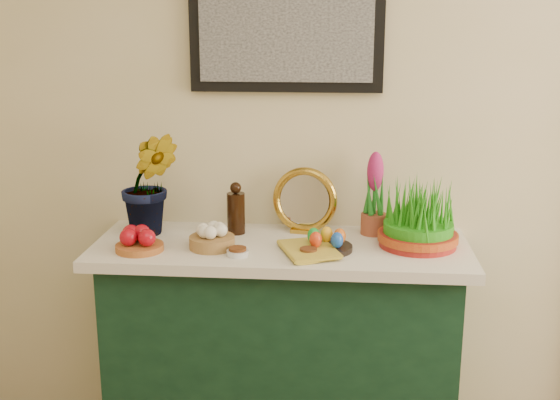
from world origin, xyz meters
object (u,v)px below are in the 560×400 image
object	(u,v)px
hyacinth_green	(149,167)
wheatgrass_sabzeh	(419,218)
book	(285,251)
sideboard	(281,356)
mirror	(305,201)

from	to	relation	value
hyacinth_green	wheatgrass_sabzeh	bearing A→B (deg)	-15.91
wheatgrass_sabzeh	book	bearing A→B (deg)	-162.52
book	wheatgrass_sabzeh	xyz separation A→B (m)	(0.48, 0.15, 0.09)
sideboard	book	xyz separation A→B (m)	(0.03, -0.14, 0.48)
sideboard	book	size ratio (longest dim) A/B	5.54
mirror	book	xyz separation A→B (m)	(-0.05, -0.29, -0.11)
mirror	book	world-z (taller)	mirror
mirror	book	bearing A→B (deg)	-100.37
hyacinth_green	mirror	size ratio (longest dim) A/B	2.02
mirror	wheatgrass_sabzeh	distance (m)	0.45
hyacinth_green	wheatgrass_sabzeh	distance (m)	1.03
mirror	book	distance (m)	0.32
sideboard	hyacinth_green	bearing A→B (deg)	171.76
hyacinth_green	wheatgrass_sabzeh	xyz separation A→B (m)	(1.02, -0.06, -0.16)
hyacinth_green	book	xyz separation A→B (m)	(0.54, -0.21, -0.25)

